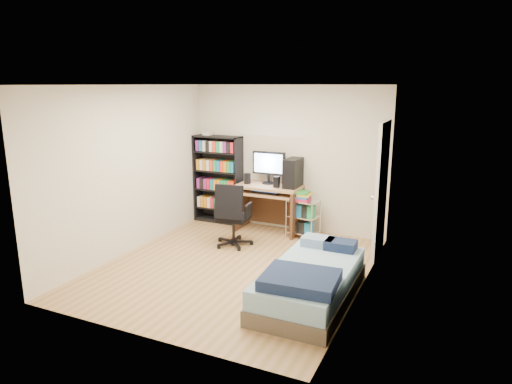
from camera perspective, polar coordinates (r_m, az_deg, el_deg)
The scene contains 7 objects.
room at distance 6.13m, azimuth -2.75°, elevation 1.48°, with size 3.58×4.08×2.58m.
media_shelf at distance 8.40m, azimuth -4.77°, elevation 1.73°, with size 0.90×0.30×1.67m.
computer_desk at distance 7.83m, azimuth 2.51°, elevation 0.32°, with size 1.09×0.63×1.38m.
office_chair at distance 7.21m, azimuth -2.94°, elevation -4.28°, with size 0.69×0.69×1.03m.
wire_cart at distance 7.61m, azimuth 5.95°, elevation -1.95°, with size 0.53×0.41×0.78m.
bed at distance 5.53m, azimuth 6.81°, elevation -11.07°, with size 0.93×1.86×0.53m.
door at distance 6.92m, azimuth 15.38°, elevation 0.26°, with size 0.12×0.80×2.00m.
Camera 1 is at (2.77, -5.32, 2.51)m, focal length 32.00 mm.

